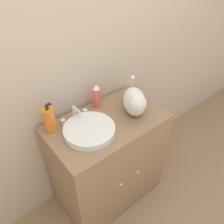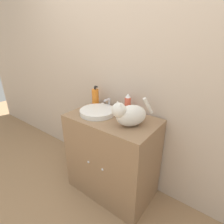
{
  "view_description": "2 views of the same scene",
  "coord_description": "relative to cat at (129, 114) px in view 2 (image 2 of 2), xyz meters",
  "views": [
    {
      "loc": [
        -0.7,
        -0.67,
        1.84
      ],
      "look_at": [
        0.01,
        0.21,
        0.96
      ],
      "focal_mm": 35.0,
      "sensor_mm": 36.0,
      "label": 1
    },
    {
      "loc": [
        0.87,
        -0.91,
        1.52
      ],
      "look_at": [
        0.03,
        0.2,
        0.93
      ],
      "focal_mm": 28.0,
      "sensor_mm": 36.0,
      "label": 2
    }
  ],
  "objects": [
    {
      "name": "sink_basin",
      "position": [
        -0.37,
        0.03,
        -0.08
      ],
      "size": [
        0.34,
        0.34,
        0.04
      ],
      "color": "white",
      "rests_on": "vanity_cabinet"
    },
    {
      "name": "cat",
      "position": [
        0.0,
        0.0,
        0.0
      ],
      "size": [
        0.28,
        0.35,
        0.23
      ],
      "rotation": [
        0.0,
        0.0,
        -2.17
      ],
      "color": "silver",
      "rests_on": "vanity_cabinet"
    },
    {
      "name": "wall_back",
      "position": [
        -0.21,
        0.34,
        0.29
      ],
      "size": [
        6.0,
        0.05,
        2.5
      ],
      "color": "#C6B29E",
      "rests_on": "ground_plane"
    },
    {
      "name": "spray_bottle",
      "position": [
        -0.16,
        0.23,
        -0.01
      ],
      "size": [
        0.06,
        0.06,
        0.19
      ],
      "color": "#EF6047",
      "rests_on": "vanity_cabinet"
    },
    {
      "name": "ground_plane",
      "position": [
        -0.21,
        -0.2,
        -0.96
      ],
      "size": [
        8.0,
        8.0,
        0.0
      ],
      "primitive_type": "plane",
      "color": "#997551"
    },
    {
      "name": "vanity_cabinet",
      "position": [
        -0.21,
        0.05,
        -0.53
      ],
      "size": [
        0.84,
        0.52,
        0.85
      ],
      "color": "#8C6B4C",
      "rests_on": "ground_plane"
    },
    {
      "name": "soap_bottle",
      "position": [
        -0.55,
        0.2,
        -0.01
      ],
      "size": [
        0.07,
        0.07,
        0.21
      ],
      "color": "orange",
      "rests_on": "vanity_cabinet"
    },
    {
      "name": "faucet",
      "position": [
        -0.37,
        0.21,
        -0.05
      ],
      "size": [
        0.21,
        0.1,
        0.11
      ],
      "color": "silver",
      "rests_on": "vanity_cabinet"
    }
  ]
}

